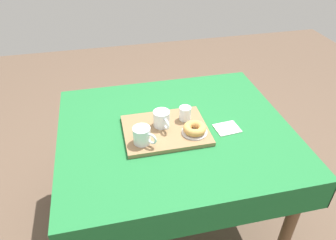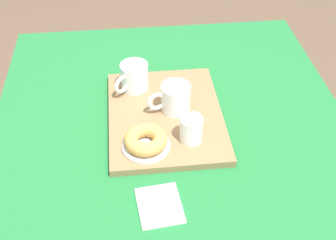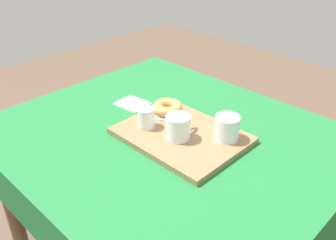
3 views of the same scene
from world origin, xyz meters
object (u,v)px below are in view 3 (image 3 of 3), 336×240
tea_mug_right (227,128)px  sugar_donut_left (167,107)px  paper_napkin (132,104)px  dining_table (167,154)px  serving_tray (181,135)px  donut_plate_left (167,113)px  water_glass_near (146,119)px  tea_mug_left (179,128)px

tea_mug_right → sugar_donut_left: tea_mug_right is taller
paper_napkin → dining_table: bearing=166.5°
serving_tray → donut_plate_left: bearing=-26.0°
water_glass_near → paper_napkin: size_ratio=0.60×
tea_mug_right → sugar_donut_left: size_ratio=0.93×
dining_table → sugar_donut_left: size_ratio=10.38×
water_glass_near → donut_plate_left: 0.13m
donut_plate_left → serving_tray: bearing=154.0°
tea_mug_left → paper_napkin: 0.35m
dining_table → paper_napkin: bearing=-13.5°
sugar_donut_left → tea_mug_left: bearing=147.1°
tea_mug_right → water_glass_near: (0.26, 0.14, -0.01)m
tea_mug_left → donut_plate_left: (0.15, -0.10, -0.04)m
dining_table → paper_napkin: paper_napkin is taller
tea_mug_left → paper_napkin: size_ratio=1.04×
serving_tray → donut_plate_left: 0.15m
donut_plate_left → sugar_donut_left: sugar_donut_left is taller
tea_mug_left → sugar_donut_left: size_ratio=1.10×
dining_table → tea_mug_right: bearing=-152.1°
tea_mug_left → tea_mug_right: same height
tea_mug_right → paper_napkin: size_ratio=0.88×
serving_tray → tea_mug_right: bearing=-147.9°
serving_tray → donut_plate_left: (0.14, -0.07, 0.01)m
tea_mug_left → tea_mug_right: 0.17m
serving_tray → paper_napkin: serving_tray is taller
donut_plate_left → tea_mug_right: bearing=-176.4°
tea_mug_right → donut_plate_left: tea_mug_right is taller
tea_mug_left → tea_mug_right: bearing=-136.6°
serving_tray → sugar_donut_left: 0.16m
serving_tray → tea_mug_right: size_ratio=3.97×
water_glass_near → sugar_donut_left: (0.02, -0.13, -0.01)m
water_glass_near → paper_napkin: bearing=-27.5°
tea_mug_left → donut_plate_left: bearing=-32.9°
tea_mug_right → water_glass_near: 0.29m
tea_mug_left → tea_mug_right: size_ratio=1.19×
water_glass_near → donut_plate_left: water_glass_near is taller
donut_plate_left → dining_table: bearing=133.8°
tea_mug_right → donut_plate_left: bearing=3.6°
tea_mug_right → paper_napkin: 0.47m
tea_mug_left → water_glass_near: tea_mug_left is taller
serving_tray → water_glass_near: size_ratio=5.76×
tea_mug_right → serving_tray: bearing=32.1°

